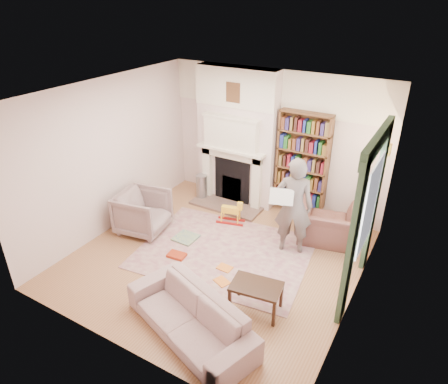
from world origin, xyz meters
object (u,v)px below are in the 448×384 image
Objects in this scene: armchair_left at (143,212)px; bookcase at (302,160)px; coffee_table at (256,298)px; man_reading at (294,206)px; armchair_reading at (327,224)px; paraffin_heater at (202,187)px; rocking_horse at (231,212)px; sofa at (190,317)px.

bookcase is at bearing -57.68° from armchair_left.
man_reading is at bearing 86.54° from coffee_table.
coffee_table is (0.47, -2.91, -0.95)m from bookcase.
armchair_reading is 1.87× the size of paraffin_heater.
rocking_horse reaches higher than coffee_table.
man_reading is at bearing 39.97° from armchair_reading.
paraffin_heater is at bearing -37.37° from man_reading.
man_reading is at bearing -19.33° from paraffin_heater.
sofa is at bearing 62.22° from man_reading.
coffee_table is at bearing 75.08° from sofa.
coffee_table is at bearing 76.56° from man_reading.
sofa is at bearing 60.94° from armchair_reading.
paraffin_heater is 1.02× the size of rocking_horse.
paraffin_heater is (-2.52, 2.48, 0.05)m from coffee_table.
bookcase is at bearing 108.01° from sofa.
armchair_reading is at bearing 73.88° from coffee_table.
bookcase reaches higher than paraffin_heater.
paraffin_heater is 1.20m from rocking_horse.
man_reading is (0.42, 2.46, 0.58)m from sofa.
armchair_reading reaches higher than paraffin_heater.
coffee_table is (2.76, -0.84, -0.17)m from armchair_left.
bookcase is 2.28m from paraffin_heater.
rocking_horse is (1.28, 1.05, -0.16)m from armchair_left.
armchair_left is at bearing 11.30° from armchair_reading.
paraffin_heater is (0.24, 1.64, -0.12)m from armchair_left.
coffee_table is at bearing -44.53° from paraffin_heater.
sofa is (-0.87, -3.06, -0.05)m from armchair_reading.
sofa reaches higher than paraffin_heater.
armchair_reading is at bearing -40.01° from bookcase.
armchair_left is 1.24× the size of coffee_table.
rocking_horse is at bearing 127.99° from sofa.
rocking_horse is (-1.79, -0.35, -0.10)m from armchair_reading.
bookcase is 3.83m from sofa.
bookcase is 1.06× the size of man_reading.
armchair_reading is (0.79, -0.66, -0.84)m from bookcase.
man_reading is (2.63, 0.80, 0.48)m from armchair_left.
rocking_horse is at bearing -134.74° from bookcase.
armchair_reading is 3.38m from armchair_left.
armchair_left reaches higher than coffee_table.
coffee_table is at bearing -66.85° from rocking_horse.
armchair_left is 1.67m from rocking_horse.
armchair_reading is 1.90× the size of rocking_horse.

